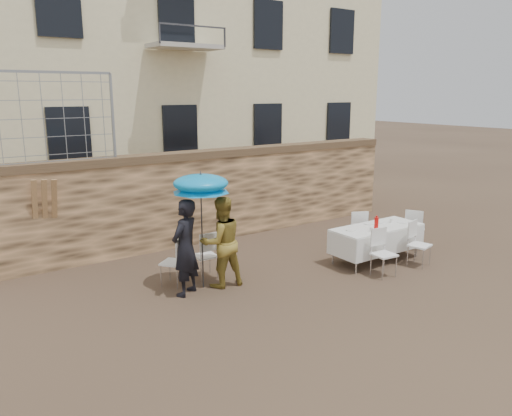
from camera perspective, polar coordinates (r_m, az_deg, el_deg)
ground at (r=8.35m, az=6.41°, el=-12.64°), size 80.00×80.00×0.00m
stone_wall at (r=12.02m, az=-9.14°, el=0.86°), size 13.00×0.50×2.20m
chain_link_fence at (r=10.85m, az=-24.19°, el=9.26°), size 3.20×0.06×1.80m
man_suit at (r=9.07m, az=-8.09°, el=-4.50°), size 0.78×0.70×1.78m
woman_dress at (r=9.41m, az=-3.99°, el=-3.89°), size 0.89×0.72×1.74m
umbrella at (r=9.08m, az=-6.32°, el=2.42°), size 1.05×1.05×2.06m
couple_chair_left at (r=9.67m, az=-9.47°, el=-5.99°), size 0.67×0.67×0.96m
couple_chair_right at (r=9.97m, az=-5.81°, el=-5.30°), size 0.50×0.50×0.96m
banquet_table at (r=11.14m, az=13.67°, el=-2.27°), size 2.10×0.85×0.78m
soda_bottle at (r=10.86m, az=13.59°, el=-1.72°), size 0.09×0.09×0.26m
table_chair_front_left at (r=10.31m, az=14.43°, el=-5.03°), size 0.52×0.52×0.96m
table_chair_front_right at (r=11.13m, az=18.20°, el=-3.93°), size 0.58×0.58×0.96m
table_chair_back at (r=11.87m, az=11.40°, el=-2.47°), size 0.64×0.64×0.96m
table_chair_side at (r=12.31m, az=17.65°, el=-2.28°), size 0.65×0.65×0.96m
wood_planks at (r=10.98m, az=-22.31°, el=-1.67°), size 0.70×0.20×2.00m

